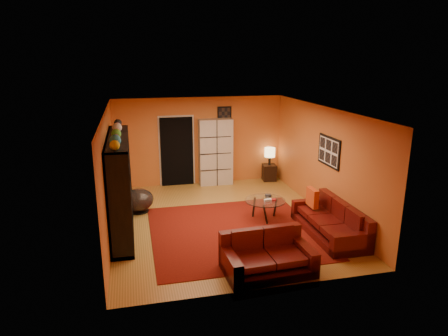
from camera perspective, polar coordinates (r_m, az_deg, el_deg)
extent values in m
plane|color=olive|center=(9.52, -0.24, -7.41)|extent=(6.00, 6.00, 0.00)
plane|color=white|center=(8.83, -0.25, 8.32)|extent=(6.00, 6.00, 0.00)
plane|color=#C7682B|center=(11.95, -3.47, 3.87)|extent=(6.00, 0.00, 6.00)
plane|color=#C7682B|center=(6.35, 5.87, -6.84)|extent=(6.00, 0.00, 6.00)
plane|color=#C7682B|center=(8.89, -16.15, -0.82)|extent=(0.00, 6.00, 6.00)
plane|color=#C7682B|center=(9.93, 13.96, 1.03)|extent=(0.00, 6.00, 6.00)
cube|color=#530E09|center=(8.91, 1.42, -9.02)|extent=(3.60, 3.60, 0.01)
cube|color=black|center=(11.88, -6.75, 2.34)|extent=(0.95, 0.10, 2.04)
cube|color=black|center=(9.60, 14.77, 2.31)|extent=(0.03, 1.00, 0.70)
cube|color=black|center=(11.95, 0.06, 7.55)|extent=(0.42, 0.03, 0.52)
cube|color=black|center=(8.95, -14.60, -2.27)|extent=(0.45, 3.00, 2.10)
imported|color=black|center=(8.91, -14.26, -2.66)|extent=(0.98, 0.13, 0.56)
cube|color=#440A09|center=(8.99, 14.70, -8.26)|extent=(0.89, 2.13, 0.32)
cube|color=#440A09|center=(9.05, 16.77, -6.45)|extent=(0.20, 2.13, 0.85)
cube|color=#440A09|center=(8.16, 17.89, -9.88)|extent=(0.87, 0.19, 0.62)
cube|color=#440A09|center=(9.74, 12.17, -5.26)|extent=(0.87, 0.19, 0.62)
cube|color=#440A09|center=(8.38, 16.42, -7.88)|extent=(0.65, 0.57, 0.12)
cube|color=#440A09|center=(8.86, 14.60, -6.45)|extent=(0.65, 0.57, 0.12)
cube|color=#440A09|center=(9.34, 12.98, -5.17)|extent=(0.65, 0.57, 0.12)
cube|color=#440A09|center=(7.35, 6.26, -13.45)|extent=(1.61, 1.02, 0.32)
cube|color=#440A09|center=(7.54, 5.22, -10.36)|extent=(1.57, 0.26, 0.85)
cube|color=#440A09|center=(7.54, 11.28, -11.57)|extent=(0.23, 0.95, 0.62)
cube|color=#440A09|center=(7.07, 0.94, -13.21)|extent=(0.23, 0.95, 0.62)
cube|color=#440A09|center=(7.28, 8.69, -11.07)|extent=(0.62, 0.75, 0.12)
cube|color=#440A09|center=(7.07, 4.14, -11.77)|extent=(0.62, 0.75, 0.12)
cube|color=#D34717|center=(9.32, 12.50, -4.15)|extent=(0.12, 0.42, 0.42)
cylinder|color=silver|center=(9.43, 5.89, -4.61)|extent=(0.95, 0.95, 0.02)
cylinder|color=black|center=(9.66, 7.33, -5.65)|extent=(0.05, 0.05, 0.46)
cylinder|color=black|center=(9.64, 4.28, -5.62)|extent=(0.05, 0.05, 0.46)
cylinder|color=black|center=(9.24, 5.93, -6.63)|extent=(0.05, 0.05, 0.46)
cube|color=#BBB7AD|center=(11.91, -1.22, 2.31)|extent=(1.00, 0.46, 1.97)
cylinder|color=black|center=(10.20, -11.99, -6.03)|extent=(0.44, 0.44, 0.03)
cylinder|color=black|center=(10.17, -12.01, -5.61)|extent=(0.06, 0.06, 0.15)
ellipsoid|color=#383231|center=(10.09, -12.08, -4.44)|extent=(0.73, 0.73, 0.54)
cube|color=black|center=(12.50, 6.47, -0.64)|extent=(0.44, 0.44, 0.50)
cylinder|color=black|center=(12.40, 6.52, 1.04)|extent=(0.08, 0.08, 0.26)
cylinder|color=#F1CF84|center=(12.33, 6.56, 2.25)|extent=(0.32, 0.32, 0.28)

